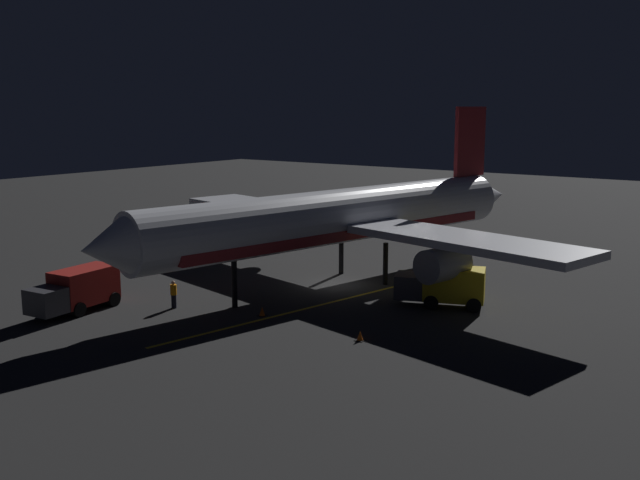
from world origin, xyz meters
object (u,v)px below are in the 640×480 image
Objects in this scene: airliner at (343,218)px; catering_truck at (444,287)px; ground_crew_worker at (174,294)px; traffic_cone_near_left at (262,312)px; baggage_truck at (77,291)px; traffic_cone_near_right at (360,336)px.

catering_truck is at bearing 171.29° from airliner.
ground_crew_worker is (4.91, 11.57, -3.79)m from airliner.
catering_truck is 11.54m from traffic_cone_near_left.
airliner reaches higher than catering_truck.
airliner is 18.33m from baggage_truck.
catering_truck is at bearing -133.28° from traffic_cone_near_left.
airliner is 9.32m from catering_truck.
airliner reaches higher than ground_crew_worker.
traffic_cone_near_left is 1.00× the size of traffic_cone_near_right.
ground_crew_worker is 3.16× the size of traffic_cone_near_right.
catering_truck is 16.94m from ground_crew_worker.
traffic_cone_near_right is at bearing -162.59° from baggage_truck.
traffic_cone_near_left is at bearing 46.72° from catering_truck.
airliner is 13.13m from ground_crew_worker.
traffic_cone_near_left is 7.34m from traffic_cone_near_right.
traffic_cone_near_right is at bearing 128.13° from airliner.
airliner is 10.67m from traffic_cone_near_left.
baggage_truck reaches higher than catering_truck.
baggage_truck is 11.46m from traffic_cone_near_left.
airliner is at bearing -112.98° from ground_crew_worker.
traffic_cone_near_left is at bearing -4.04° from traffic_cone_near_right.
traffic_cone_near_left is (-0.69, 9.68, -4.43)m from airliner.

